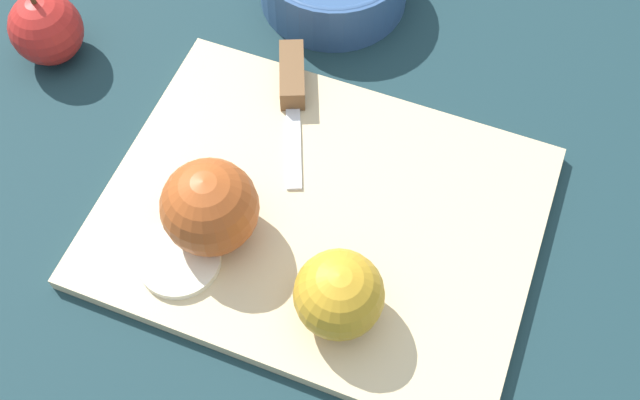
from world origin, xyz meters
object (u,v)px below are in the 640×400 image
at_px(apple_half_right, 210,208).
at_px(apple_whole, 46,29).
at_px(apple_half_left, 339,294).
at_px(knife, 292,81).

height_order(apple_half_right, apple_whole, apple_half_right).
distance_m(apple_half_left, apple_whole, 0.39).
bearing_deg(apple_half_left, apple_whole, 112.68).
relative_size(apple_half_left, apple_whole, 0.85).
bearing_deg(apple_half_left, apple_half_right, 122.66).
height_order(apple_half_left, knife, apple_half_left).
xyz_separation_m(apple_half_right, apple_whole, (0.22, -0.15, -0.02)).
distance_m(apple_half_right, knife, 0.16).
height_order(apple_half_right, knife, apple_half_right).
distance_m(knife, apple_whole, 0.24).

